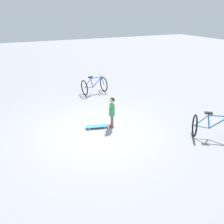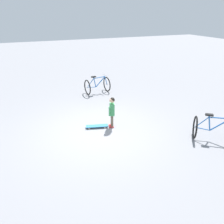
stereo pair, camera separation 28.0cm
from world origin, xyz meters
name	(u,v)px [view 2 (the right image)]	position (x,y,z in m)	size (l,w,h in m)	color
ground_plane	(98,131)	(0.00, 0.00, 0.00)	(50.00, 50.00, 0.00)	gray
child_person	(112,109)	(-0.10, 0.54, 0.66)	(0.32, 0.29, 1.06)	brown
skateboard	(97,126)	(-0.23, 0.05, 0.06)	(0.38, 0.77, 0.07)	teal
bicycle_near	(97,85)	(-3.50, 1.20, 0.38)	(0.82, 1.14, 0.85)	black
bicycle_mid	(213,128)	(1.81, 3.04, 0.38)	(1.21, 1.28, 0.85)	black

